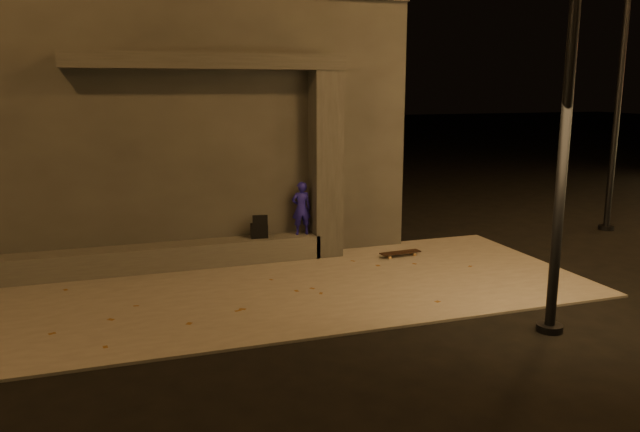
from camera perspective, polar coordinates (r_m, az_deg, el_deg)
name	(u,v)px	position (r m, az deg, el deg)	size (l,w,h in m)	color
ground	(299,336)	(8.67, -1.93, -10.91)	(120.00, 120.00, 0.00)	black
sidewalk	(264,290)	(10.47, -5.15, -6.77)	(11.00, 4.40, 0.04)	slate
building	(168,120)	(14.23, -13.70, 8.49)	(9.00, 5.10, 5.22)	#393634
ledge	(161,257)	(11.84, -14.30, -3.66)	(6.00, 0.55, 0.45)	#514E49
column	(326,165)	(12.19, 0.51, 4.69)	(0.55, 0.55, 3.60)	#393634
canopy	(208,61)	(11.61, -10.16, 13.76)	(5.00, 0.70, 0.28)	#393634
skateboarder	(301,208)	(12.16, -1.72, 0.73)	(0.38, 0.25, 1.04)	#1D1797
backpack	(259,230)	(12.02, -5.59, -1.24)	(0.35, 0.25, 0.46)	black
skateboard	(400,253)	(12.44, 7.35, -3.35)	(0.85, 0.27, 0.09)	black
street_lamp_0	(575,9)	(8.82, 22.28, 17.09)	(0.36, 0.36, 7.59)	black
street_lamp_2	(623,55)	(15.98, 25.94, 13.13)	(0.36, 0.36, 7.11)	black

